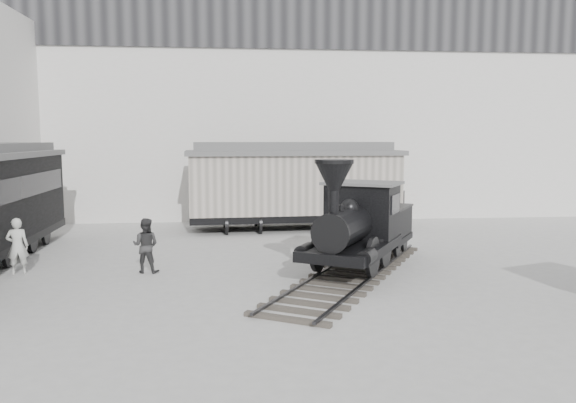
{
  "coord_description": "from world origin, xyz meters",
  "views": [
    {
      "loc": [
        -2.37,
        -12.54,
        3.91
      ],
      "look_at": [
        -0.74,
        4.26,
        2.0
      ],
      "focal_mm": 35.0,
      "sensor_mm": 36.0,
      "label": 1
    }
  ],
  "objects": [
    {
      "name": "ground",
      "position": [
        0.0,
        0.0,
        0.0
      ],
      "size": [
        90.0,
        90.0,
        0.0
      ],
      "primitive_type": "plane",
      "color": "#9E9E9B"
    },
    {
      "name": "north_wall",
      "position": [
        0.0,
        14.98,
        5.55
      ],
      "size": [
        34.0,
        2.51,
        11.0
      ],
      "color": "silver",
      "rests_on": "ground"
    },
    {
      "name": "locomotive",
      "position": [
        1.28,
        3.5,
        1.21
      ],
      "size": [
        6.37,
        9.05,
        3.28
      ],
      "rotation": [
        0.0,
        0.0,
        -0.52
      ],
      "color": "#393631",
      "rests_on": "ground"
    },
    {
      "name": "boxcar",
      "position": [
        0.21,
        11.26,
        1.96
      ],
      "size": [
        9.28,
        3.34,
        3.75
      ],
      "rotation": [
        0.0,
        0.0,
        0.05
      ],
      "color": "black",
      "rests_on": "ground"
    },
    {
      "name": "visitor_a",
      "position": [
        -8.58,
        4.0,
        0.82
      ],
      "size": [
        0.68,
        0.53,
        1.64
      ],
      "primitive_type": "imported",
      "rotation": [
        0.0,
        0.0,
        3.38
      ],
      "color": "beige",
      "rests_on": "ground"
    },
    {
      "name": "visitor_b",
      "position": [
        -4.94,
        3.87,
        0.8
      ],
      "size": [
        0.88,
        0.75,
        1.61
      ],
      "primitive_type": "imported",
      "rotation": [
        0.0,
        0.0,
        2.95
      ],
      "color": "#313131",
      "rests_on": "ground"
    }
  ]
}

